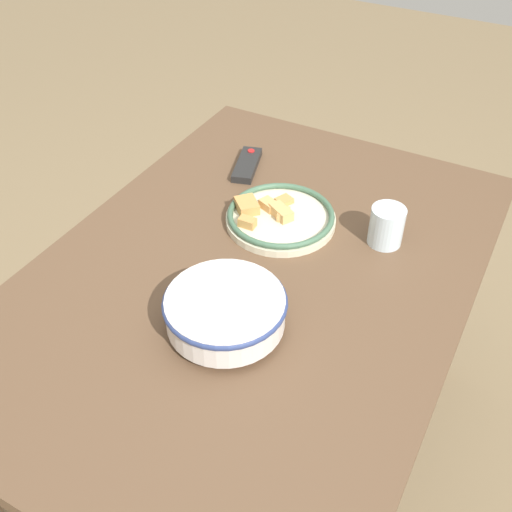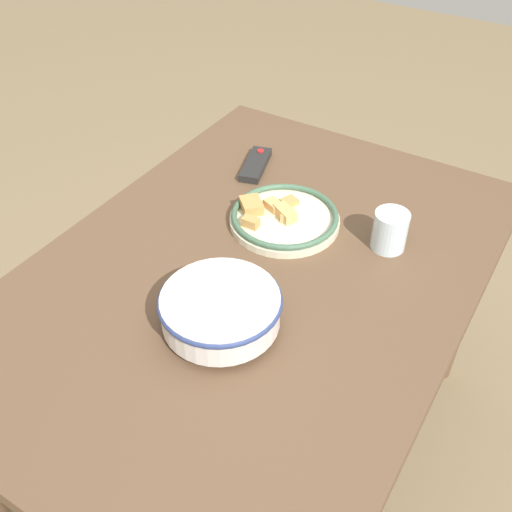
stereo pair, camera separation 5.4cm
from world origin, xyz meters
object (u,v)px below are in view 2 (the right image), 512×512
noodle_bowl (221,309)px  food_plate (283,217)px  drinking_glass (390,230)px  tv_remote (256,165)px

noodle_bowl → food_plate: noodle_bowl is taller
noodle_bowl → drinking_glass: 0.44m
noodle_bowl → drinking_glass: (0.40, -0.19, -0.00)m
food_plate → tv_remote: 0.26m
tv_remote → drinking_glass: bearing=-33.5°
tv_remote → food_plate: bearing=-60.5°
noodle_bowl → tv_remote: 0.59m
food_plate → noodle_bowl: bearing=-170.2°
noodle_bowl → tv_remote: noodle_bowl is taller
food_plate → tv_remote: bearing=46.6°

